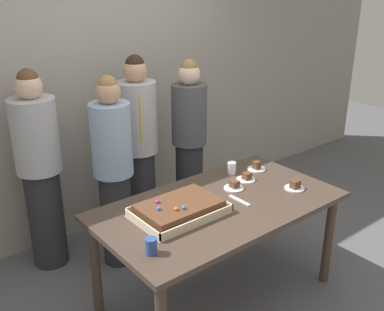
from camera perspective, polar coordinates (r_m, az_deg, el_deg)
ground_plane at (r=3.64m, az=3.19°, el=-17.27°), size 12.00×12.00×0.00m
interior_back_panel at (r=4.23m, az=-11.22°, el=10.54°), size 8.00×0.12×3.00m
party_table at (r=3.24m, az=3.45°, el=-7.51°), size 1.75×0.97×0.80m
sheet_cake at (r=3.03m, az=-1.65°, el=-6.80°), size 0.61×0.42×0.11m
plated_slice_near_left at (r=3.48m, az=12.94°, el=-3.83°), size 0.15×0.15×0.07m
plated_slice_near_right at (r=3.41m, az=5.37°, el=-3.92°), size 0.15×0.15×0.06m
plated_slice_far_left at (r=3.76m, az=8.19°, el=-1.49°), size 0.15×0.15×0.07m
plated_slice_far_right at (r=3.56m, az=6.91°, el=-2.87°), size 0.15×0.15×0.06m
drink_cup_nearest at (r=2.64m, az=-5.22°, el=-11.40°), size 0.07×0.07×0.10m
drink_cup_middle at (r=3.65m, az=5.05°, el=-1.61°), size 0.07×0.07×0.10m
cake_server_utensil at (r=3.24m, az=6.05°, el=-5.70°), size 0.03×0.20×0.01m
person_serving_front at (r=3.66m, az=-9.94°, el=-1.97°), size 0.32×0.32×1.62m
person_green_shirt_behind at (r=4.16m, az=-0.36°, el=1.49°), size 0.32×0.32×1.63m
person_striped_tie_right at (r=4.04m, az=-6.80°, el=1.12°), size 0.35×0.35×1.70m
person_far_right_suit at (r=3.78m, az=-18.77°, el=-1.74°), size 0.36×0.36×1.67m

